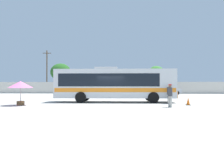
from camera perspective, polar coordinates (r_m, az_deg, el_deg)
name	(u,v)px	position (r m, az deg, el deg)	size (l,w,h in m)	color
ground_plane	(116,97)	(30.98, 1.02, -3.45)	(300.00, 300.00, 0.00)	#A3A099
perimeter_wall	(119,88)	(44.38, 1.83, -0.99)	(80.00, 0.30, 2.40)	beige
coach_bus_silver_orange	(114,83)	(21.48, 0.44, 0.15)	(11.74, 2.94, 3.46)	silver
attendant_by_bus_door	(169,93)	(20.16, 14.78, -2.28)	(0.49, 0.49, 1.74)	#38383D
passenger_waiting_on_apron	(170,94)	(16.83, 15.06, -2.60)	(0.49, 0.49, 1.75)	#B7B2A8
vendor_umbrella_near_gate_pink	(21,85)	(19.48, -22.96, -0.27)	(2.00, 2.00, 2.00)	gray
parked_car_leftmost_black	(77,90)	(41.83, -9.26, -1.56)	(4.03, 2.01, 1.52)	black
parked_car_second_dark_blue	(109,90)	(40.36, -0.90, -1.59)	(4.37, 2.05, 1.54)	navy
parked_car_third_silver	(139,90)	(40.74, 7.13, -1.66)	(4.18, 2.28, 1.42)	#B7BABF
parked_car_rightmost_silver	(169,90)	(41.26, 14.70, -1.55)	(4.32, 2.06, 1.55)	#B7BABF
utility_pole_near	(47,71)	(50.21, -16.79, 3.34)	(1.80, 0.40, 9.45)	#4C3823
roadside_tree_left	(61,72)	(51.68, -13.38, 3.07)	(4.68, 4.68, 6.77)	brown
roadside_tree_midleft	(103,75)	(50.22, -2.33, 2.49)	(3.21, 3.21, 5.58)	brown
roadside_tree_midright	(156,73)	(51.17, 11.59, 2.93)	(3.60, 3.60, 6.17)	brown
traffic_cone_on_apron	(188,101)	(19.20, 19.44, -4.37)	(0.36, 0.36, 0.64)	black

